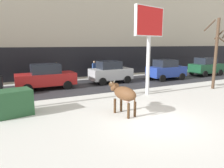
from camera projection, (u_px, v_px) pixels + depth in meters
The scene contains 13 objects.
ground_plane at pixel (155, 122), 9.02m from camera, with size 120.00×120.00×0.00m, color white.
road_strip at pixel (86, 86), 16.58m from camera, with size 60.00×5.60×0.01m, color #333338.
building_facade at pixel (62, 11), 21.15m from camera, with size 44.00×6.10×13.00m.
cow_brown at pixel (124, 94), 9.79m from camera, with size 0.84×1.93×1.54m.
billboard at pixel (149, 27), 13.14m from camera, with size 2.50×0.78×5.56m.
car_red_sedan at pixel (46, 77), 15.42m from camera, with size 4.22×2.01×1.84m.
car_silver_hatchback at pixel (110, 72), 17.87m from camera, with size 3.51×1.95×1.86m.
car_blue_hatchback at pixel (166, 70), 19.50m from camera, with size 3.51×1.95×1.86m.
car_darkgreen_hatchback at pixel (206, 67), 22.15m from camera, with size 3.51×1.95×1.86m.
pedestrian_near_billboard at pixel (94, 70), 19.53m from camera, with size 0.36×0.24×1.73m.
pedestrian_by_cars at pixel (57, 72), 17.99m from camera, with size 0.36×0.24×1.73m.
bare_tree_right_lot at pixel (216, 51), 15.22m from camera, with size 1.42×1.44×5.08m.
dumpster at pixel (12, 103), 9.72m from camera, with size 1.70×1.10×1.20m, color #285633.
Camera 1 is at (-5.51, -6.80, 3.28)m, focal length 33.80 mm.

